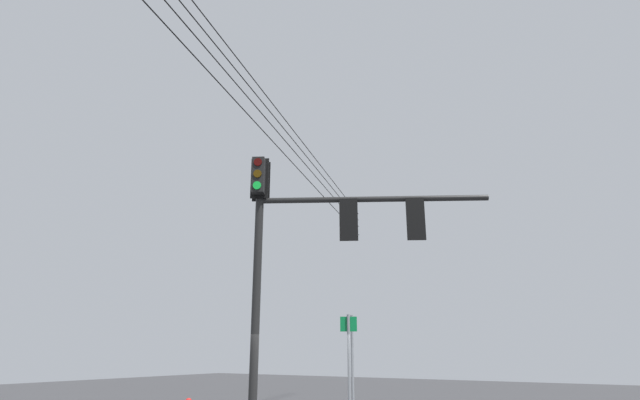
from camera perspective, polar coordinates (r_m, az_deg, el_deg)
signal_mast_assembly at (r=12.18m, az=-1.49°, el=-3.70°), size 5.27×3.23×6.77m
route_sign_primary at (r=12.13m, az=3.32°, el=-18.31°), size 0.37×0.19×2.96m
route_sign_secondary at (r=13.97m, az=3.71°, el=-18.12°), size 0.26×0.14×3.07m
overhead_wire_span at (r=14.38m, az=-4.86°, el=8.25°), size 6.91×23.20×1.29m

